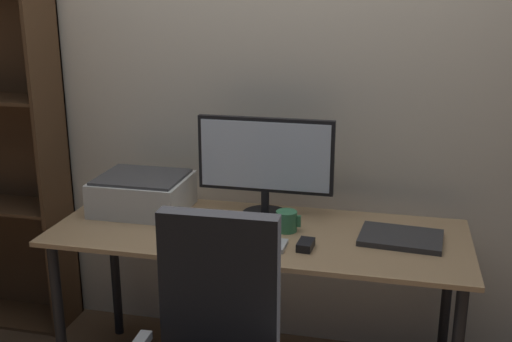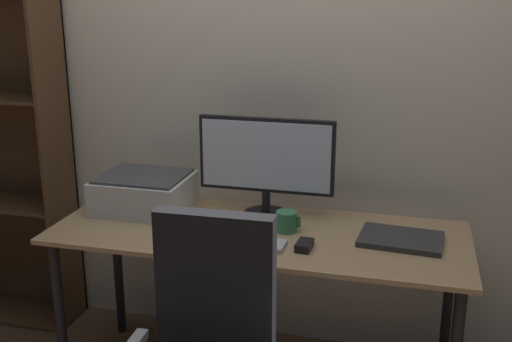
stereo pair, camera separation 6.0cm
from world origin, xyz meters
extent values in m
cube|color=beige|center=(0.00, 0.49, 1.30)|extent=(6.40, 0.10, 2.60)
cube|color=tan|center=(0.00, 0.00, 0.73)|extent=(1.71, 0.65, 0.02)
cylinder|color=black|center=(-0.79, -0.26, 0.36)|extent=(0.04, 0.04, 0.72)
cylinder|color=black|center=(-0.79, 0.26, 0.36)|extent=(0.04, 0.04, 0.72)
cylinder|color=black|center=(0.79, 0.26, 0.36)|extent=(0.04, 0.04, 0.72)
cylinder|color=black|center=(-0.01, 0.18, 0.75)|extent=(0.20, 0.20, 0.01)
cylinder|color=black|center=(-0.01, 0.18, 0.80)|extent=(0.04, 0.04, 0.10)
cube|color=black|center=(-0.01, 0.18, 1.01)|extent=(0.59, 0.03, 0.32)
cube|color=silver|center=(-0.01, 0.17, 1.01)|extent=(0.56, 0.01, 0.29)
cube|color=#B7BABC|center=(0.00, -0.15, 0.75)|extent=(0.29, 0.12, 0.02)
cube|color=black|center=(0.22, -0.14, 0.76)|extent=(0.06, 0.10, 0.03)
cylinder|color=#387F51|center=(0.11, 0.02, 0.78)|extent=(0.09, 0.09, 0.09)
cube|color=#387F51|center=(0.17, 0.02, 0.79)|extent=(0.02, 0.01, 0.05)
cube|color=#2D2D30|center=(0.58, 0.03, 0.75)|extent=(0.34, 0.26, 0.02)
cube|color=silver|center=(-0.56, 0.12, 0.81)|extent=(0.40, 0.34, 0.15)
cube|color=#424244|center=(-0.56, 0.12, 0.90)|extent=(0.37, 0.31, 0.01)
cube|color=black|center=(-0.01, -0.54, 0.75)|extent=(0.40, 0.08, 0.52)
cube|color=#4C331E|center=(-1.09, 0.28, 0.91)|extent=(0.02, 0.28, 1.83)
cube|color=#4C331E|center=(-1.44, 0.42, 0.91)|extent=(0.73, 0.01, 1.83)
cube|color=#4C331E|center=(-1.44, 0.28, 0.01)|extent=(0.69, 0.26, 0.02)
cube|color=#4C331E|center=(-1.44, 0.28, 0.64)|extent=(0.69, 0.26, 0.02)
camera|label=1|loc=(0.53, -2.32, 1.70)|focal=43.38mm
camera|label=2|loc=(0.59, -2.30, 1.70)|focal=43.38mm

